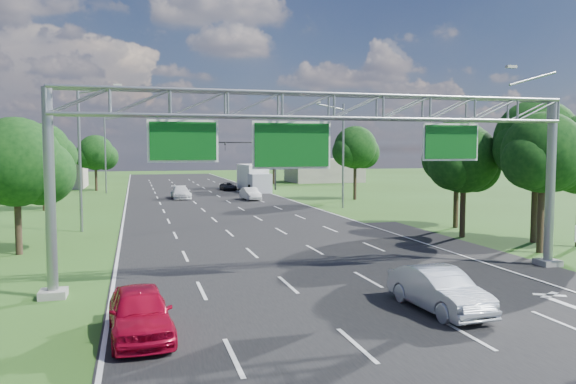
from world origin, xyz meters
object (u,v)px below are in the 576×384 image
object	(u,v)px
traffic_signal	(250,153)
sign_gantry	(333,121)
red_coupe	(140,312)
silver_sedan	(439,290)
box_truck	(254,178)

from	to	relation	value
traffic_signal	sign_gantry	bearing A→B (deg)	-97.68
red_coupe	silver_sedan	xyz separation A→B (m)	(10.16, 0.06, -0.01)
traffic_signal	silver_sedan	world-z (taller)	traffic_signal
box_truck	sign_gantry	bearing A→B (deg)	-101.74
sign_gantry	box_truck	bearing A→B (deg)	81.90
sign_gantry	silver_sedan	distance (m)	8.46
red_coupe	box_truck	distance (m)	59.44
sign_gantry	red_coupe	world-z (taller)	sign_gantry
silver_sedan	box_truck	xyz separation A→B (m)	(5.37, 57.31, 0.97)
sign_gantry	red_coupe	bearing A→B (deg)	-145.82
sign_gantry	red_coupe	size ratio (longest dim) A/B	5.24
sign_gantry	box_truck	world-z (taller)	sign_gantry
silver_sedan	box_truck	distance (m)	57.57
silver_sedan	red_coupe	bearing A→B (deg)	176.60
red_coupe	sign_gantry	bearing A→B (deg)	30.64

